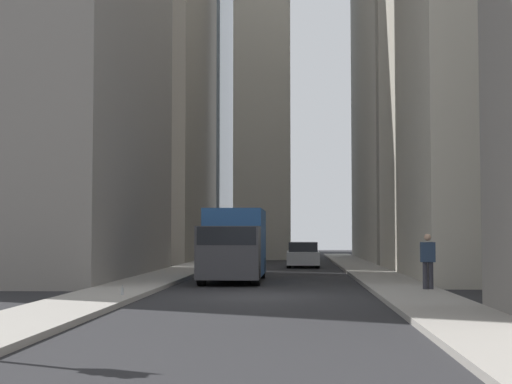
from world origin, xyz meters
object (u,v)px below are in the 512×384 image
at_px(sedan_silver, 303,255).
at_px(pedestrian, 428,259).
at_px(delivery_truck, 234,244).
at_px(discarded_bottle, 122,291).

distance_m(sedan_silver, pedestrian, 19.32).
relative_size(delivery_truck, discarded_bottle, 23.93).
distance_m(delivery_truck, discarded_bottle, 8.90).
xyz_separation_m(sedan_silver, discarded_bottle, (-21.75, 5.26, -0.42)).
bearing_deg(sedan_silver, discarded_bottle, 166.40).
height_order(delivery_truck, discarded_bottle, delivery_truck).
xyz_separation_m(pedestrian, discarded_bottle, (-2.80, 9.02, -0.83)).
xyz_separation_m(delivery_truck, discarded_bottle, (-8.47, 2.46, -1.21)).
relative_size(sedan_silver, discarded_bottle, 15.93).
bearing_deg(delivery_truck, sedan_silver, -11.91).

